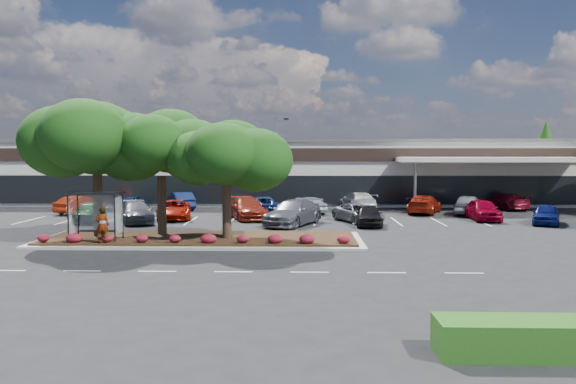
{
  "coord_description": "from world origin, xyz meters",
  "views": [
    {
      "loc": [
        3.71,
        -27.09,
        4.97
      ],
      "look_at": [
        2.81,
        6.82,
        2.6
      ],
      "focal_mm": 35.0,
      "sensor_mm": 36.0,
      "label": 1
    }
  ],
  "objects": [
    {
      "name": "ground",
      "position": [
        0.0,
        0.0,
        0.0
      ],
      "size": [
        160.0,
        160.0,
        0.0
      ],
      "primitive_type": "plane",
      "color": "black",
      "rests_on": "ground"
    },
    {
      "name": "retail_store",
      "position": [
        0.06,
        33.91,
        3.15
      ],
      "size": [
        80.4,
        25.2,
        6.25
      ],
      "color": "silver",
      "rests_on": "ground"
    },
    {
      "name": "landscape_island",
      "position": [
        -2.0,
        4.0,
        0.12
      ],
      "size": [
        18.0,
        6.0,
        0.26
      ],
      "color": "#A8A7A2",
      "rests_on": "ground"
    },
    {
      "name": "lane_markings",
      "position": [
        -0.14,
        10.42,
        0.01
      ],
      "size": [
        33.12,
        20.06,
        0.01
      ],
      "color": "silver",
      "rests_on": "ground"
    },
    {
      "name": "shrub_row",
      "position": [
        -2.0,
        1.9,
        0.51
      ],
      "size": [
        17.0,
        0.8,
        0.5
      ],
      "primitive_type": null,
      "color": "maroon",
      "rests_on": "landscape_island"
    },
    {
      "name": "bus_shelter",
      "position": [
        -7.5,
        2.95,
        2.31
      ],
      "size": [
        2.75,
        1.55,
        2.59
      ],
      "color": "black",
      "rests_on": "landscape_island"
    },
    {
      "name": "island_tree_west",
      "position": [
        -8.0,
        4.5,
        4.21
      ],
      "size": [
        7.2,
        7.2,
        7.89
      ],
      "primitive_type": null,
      "color": "#18390F",
      "rests_on": "landscape_island"
    },
    {
      "name": "island_tree_mid",
      "position": [
        -4.5,
        5.2,
        3.92
      ],
      "size": [
        6.6,
        6.6,
        7.32
      ],
      "primitive_type": null,
      "color": "#18390F",
      "rests_on": "landscape_island"
    },
    {
      "name": "island_tree_east",
      "position": [
        -0.5,
        3.7,
        3.51
      ],
      "size": [
        5.8,
        5.8,
        6.5
      ],
      "primitive_type": null,
      "color": "#18390F",
      "rests_on": "landscape_island"
    },
    {
      "name": "hedge_south_east",
      "position": [
        10.0,
        -13.5,
        0.45
      ],
      "size": [
        6.0,
        1.3,
        0.9
      ],
      "primitive_type": "cube",
      "color": "#1B4813",
      "rests_on": "ground"
    },
    {
      "name": "conifer_north_west",
      "position": [
        -30.0,
        46.0,
        5.0
      ],
      "size": [
        4.4,
        4.4,
        10.0
      ],
      "primitive_type": "cone",
      "color": "#18390F",
      "rests_on": "ground"
    },
    {
      "name": "conifer_north_east",
      "position": [
        34.0,
        44.0,
        4.5
      ],
      "size": [
        3.96,
        3.96,
        9.0
      ],
      "primitive_type": "cone",
      "color": "#18390F",
      "rests_on": "ground"
    },
    {
      "name": "person_waiting",
      "position": [
        -6.77,
        1.7,
        1.2
      ],
      "size": [
        0.79,
        0.63,
        1.89
      ],
      "primitive_type": "imported",
      "rotation": [
        0.0,
        0.0,
        3.43
      ],
      "color": "#594C47",
      "rests_on": "landscape_island"
    },
    {
      "name": "light_pole",
      "position": [
        1.23,
        28.03,
        3.72
      ],
      "size": [
        1.42,
        0.69,
        8.48
      ],
      "rotation": [
        0.0,
        0.0,
        0.26
      ],
      "color": "#A8A7A2",
      "rests_on": "ground"
    },
    {
      "name": "car_0",
      "position": [
        -11.73,
        12.87,
        0.73
      ],
      "size": [
        2.25,
        4.46,
        1.46
      ],
      "primitive_type": "imported",
      "rotation": [
        0.0,
        0.0,
        0.13
      ],
      "color": "#1B551E",
      "rests_on": "ground"
    },
    {
      "name": "car_1",
      "position": [
        -8.2,
        12.41,
        0.74
      ],
      "size": [
        3.93,
        5.52,
        1.48
      ],
      "primitive_type": "imported",
      "rotation": [
        0.0,
        0.0,
        0.4
      ],
      "color": "#54545B",
      "rests_on": "ground"
    },
    {
      "name": "car_2",
      "position": [
        -5.93,
        14.43,
        0.72
      ],
      "size": [
        3.36,
        5.55,
        1.44
      ],
      "primitive_type": "imported",
      "rotation": [
        0.0,
        0.0,
        0.2
      ],
      "color": "#8F1103",
      "rests_on": "ground"
    },
    {
      "name": "car_3",
      "position": [
        -0.48,
        14.87,
        0.8
      ],
      "size": [
        3.9,
        5.94,
        1.6
      ],
      "primitive_type": "imported",
      "rotation": [
        0.0,
        0.0,
        0.33
      ],
      "color": "maroon",
      "rests_on": "ground"
    },
    {
      "name": "car_4",
      "position": [
        3.04,
        11.29,
        0.86
      ],
      "size": [
        4.61,
        6.4,
        1.72
      ],
      "primitive_type": "imported",
      "rotation": [
        0.0,
        0.0,
        -0.42
      ],
      "color": "#525259",
      "rests_on": "ground"
    },
    {
      "name": "car_5",
      "position": [
        7.69,
        13.05,
        0.66
      ],
      "size": [
        3.91,
        5.26,
        1.33
      ],
      "primitive_type": "imported",
      "rotation": [
        0.0,
        0.0,
        0.41
      ],
      "color": "slate",
      "rests_on": "ground"
    },
    {
      "name": "car_6",
      "position": [
        8.19,
        11.09,
        0.73
      ],
      "size": [
        1.93,
        4.36,
        1.46
      ],
      "primitive_type": "imported",
      "rotation": [
        0.0,
        0.0,
        -0.05
      ],
      "color": "black",
      "rests_on": "ground"
    },
    {
      "name": "car_7",
      "position": [
        17.0,
        14.44,
        0.79
      ],
      "size": [
        1.99,
        4.67,
        1.57
      ],
      "primitive_type": "imported",
      "rotation": [
        0.0,
        0.0,
        -0.03
      ],
      "color": "maroon",
      "rests_on": "ground"
    },
    {
      "name": "car_8",
      "position": [
        20.67,
        12.22,
        0.72
      ],
      "size": [
        3.29,
        4.55,
        1.44
      ],
      "primitive_type": "imported",
      "rotation": [
        0.0,
        0.0,
        -0.43
      ],
      "color": "navy",
      "rests_on": "ground"
    },
    {
      "name": "car_9",
      "position": [
        -14.61,
        18.28,
        0.72
      ],
      "size": [
        3.17,
        4.63,
        1.44
      ],
      "primitive_type": "imported",
      "rotation": [
        0.0,
        0.0,
        2.73
      ],
      "color": "#9F230A",
      "rests_on": "ground"
    },
    {
      "name": "car_10",
      "position": [
        -11.2,
        21.25,
        0.66
      ],
      "size": [
        2.07,
        4.06,
        1.33
      ],
      "primitive_type": "imported",
      "rotation": [
        0.0,
        0.0,
        3.01
      ],
      "color": "navy",
      "rests_on": "ground"
    },
    {
      "name": "car_11",
      "position": [
        -7.04,
        21.77,
        0.77
      ],
      "size": [
        3.44,
        4.94,
        1.54
      ],
      "primitive_type": "imported",
      "rotation": [
        0.0,
        0.0,
        3.57
      ],
      "color": "navy",
      "rests_on": "ground"
    },
    {
      "name": "car_12",
      "position": [
        0.45,
        18.2,
        0.72
      ],
      "size": [
        3.3,
        5.55,
        1.45
      ],
      "primitive_type": "imported",
      "rotation": [
        0.0,
        0.0,
        3.32
      ],
      "color": "#0E1E53",
      "rests_on": "ground"
    },
    {
      "name": "car_13",
      "position": [
        4.29,
        19.08,
        0.71
      ],
      "size": [
        3.19,
        4.48,
        1.42
      ],
      "primitive_type": "imported",
      "rotation": [
        0.0,
        0.0,
        3.55
      ],
      "color": "#9BA0A6",
      "rests_on": "ground"
    },
    {
      "name": "car_14",
      "position": [
        8.5,
        21.74,
        0.79
      ],
      "size": [
        3.22,
        5.75,
        1.58
      ],
      "primitive_type": "imported",
      "rotation": [
        0.0,
        0.0,
        3.34
      ],
      "color": "silver",
      "rests_on": "ground"
    },
    {
      "name": "car_15",
      "position": [
        13.67,
        18.97,
        0.76
      ],
      "size": [
        4.0,
        5.68,
        1.53
      ],
      "primitive_type": "imported",
      "rotation": [
        0.0,
        0.0,
        2.75
      ],
      "color": "maroon",
      "rests_on": "ground"
    },
    {
      "name": "car_16",
      "position": [
        17.06,
        18.32,
        0.81
      ],
      "size": [
        3.58,
        5.13,
        1.62
      ],
      "primitive_type": "imported",
      "rotation": [
        0.0,
        0.0,
        2.75
      ],
      "color": "#9EA0AA",
      "rests_on": "ground"
    },
    {
      "name": "car_17",
      "position": [
        21.55,
        22.46,
        0.72
      ],
      "size": [
        3.18,
        5.3,
        1.44
      ],
      "primitive_type": "imported",
      "rotation": [
        0.0,
        0.0,
        3.39
      ],
      "color": "maroon",
      "rests_on": "ground"
    }
  ]
}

